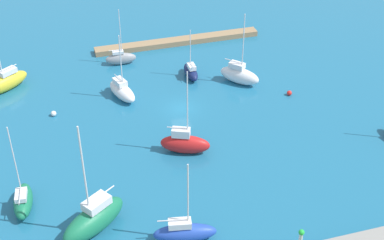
{
  "coord_description": "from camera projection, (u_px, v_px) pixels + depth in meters",
  "views": [
    {
      "loc": [
        16.52,
        61.75,
        41.89
      ],
      "look_at": [
        0.0,
        5.16,
        1.5
      ],
      "focal_mm": 52.36,
      "sensor_mm": 36.0,
      "label": 1
    }
  ],
  "objects": [
    {
      "name": "water",
      "position": [
        181.0,
        109.0,
        76.4
      ],
      "size": [
        160.0,
        160.0,
        0.0
      ],
      "primitive_type": "plane",
      "color": "#1E668C",
      "rests_on": "ground"
    },
    {
      "name": "pier_dock",
      "position": [
        178.0,
        41.0,
        92.3
      ],
      "size": [
        27.42,
        2.01,
        0.87
      ],
      "primitive_type": "cube",
      "color": "#997A56",
      "rests_on": "ground"
    },
    {
      "name": "sailboat_white_along_channel",
      "position": [
        122.0,
        91.0,
        78.21
      ],
      "size": [
        3.99,
        6.41,
        9.7
      ],
      "rotation": [
        0.0,
        0.0,
        1.9
      ],
      "color": "white",
      "rests_on": "water"
    },
    {
      "name": "sailboat_green_by_breakwater",
      "position": [
        94.0,
        219.0,
        56.71
      ],
      "size": [
        7.97,
        6.69,
        13.24
      ],
      "rotation": [
        0.0,
        0.0,
        0.6
      ],
      "color": "#19724C",
      "rests_on": "water"
    },
    {
      "name": "sailboat_yellow_lone_north",
      "position": [
        7.0,
        82.0,
        79.8
      ],
      "size": [
        6.83,
        5.66,
        10.17
      ],
      "rotation": [
        0.0,
        0.0,
        0.62
      ],
      "color": "yellow",
      "rests_on": "water"
    },
    {
      "name": "sailboat_gray_near_pier",
      "position": [
        121.0,
        58.0,
        86.24
      ],
      "size": [
        4.78,
        1.64,
        9.0
      ],
      "rotation": [
        0.0,
        0.0,
        3.09
      ],
      "color": "gray",
      "rests_on": "water"
    },
    {
      "name": "sailboat_blue_off_beacon",
      "position": [
        185.0,
        232.0,
        55.83
      ],
      "size": [
        6.61,
        3.06,
        9.73
      ],
      "rotation": [
        0.0,
        0.0,
        2.95
      ],
      "color": "#2347B2",
      "rests_on": "water"
    },
    {
      "name": "sailboat_navy_center_basin",
      "position": [
        191.0,
        72.0,
        82.95
      ],
      "size": [
        1.68,
        4.82,
        7.56
      ],
      "rotation": [
        0.0,
        0.0,
        4.71
      ],
      "color": "#141E4C",
      "rests_on": "water"
    },
    {
      "name": "sailboat_white_far_south",
      "position": [
        239.0,
        75.0,
        81.39
      ],
      "size": [
        5.75,
        5.95,
        10.91
      ],
      "rotation": [
        0.0,
        0.0,
        2.32
      ],
      "color": "white",
      "rests_on": "water"
    },
    {
      "name": "sailboat_green_far_north",
      "position": [
        23.0,
        201.0,
        59.67
      ],
      "size": [
        2.52,
        5.65,
        10.43
      ],
      "rotation": [
        0.0,
        0.0,
        4.61
      ],
      "color": "#19724C",
      "rests_on": "water"
    },
    {
      "name": "sailboat_red_outer_mooring",
      "position": [
        185.0,
        143.0,
        67.64
      ],
      "size": [
        6.34,
        4.16,
        11.26
      ],
      "rotation": [
        0.0,
        0.0,
        2.74
      ],
      "color": "red",
      "rests_on": "water"
    },
    {
      "name": "mooring_buoy_white",
      "position": [
        54.0,
        114.0,
        74.73
      ],
      "size": [
        0.74,
        0.74,
        0.74
      ],
      "primitive_type": "sphere",
      "color": "white",
      "rests_on": "water"
    },
    {
      "name": "mooring_buoy_red",
      "position": [
        289.0,
        93.0,
        79.06
      ],
      "size": [
        0.71,
        0.71,
        0.71
      ],
      "primitive_type": "sphere",
      "color": "red",
      "rests_on": "water"
    }
  ]
}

